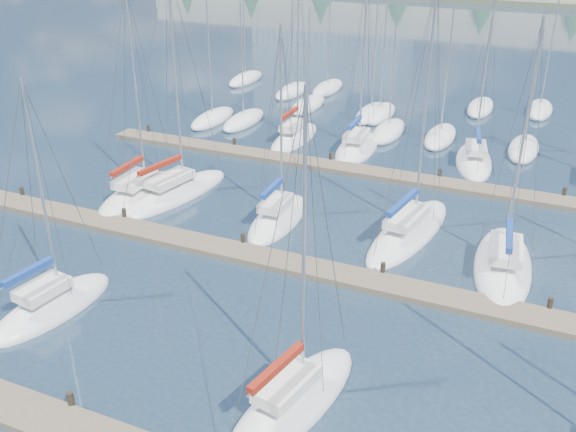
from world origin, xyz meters
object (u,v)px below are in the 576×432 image
at_px(sailboat_j, 278,218).
at_px(sailboat_l, 503,265).
at_px(sailboat_d, 292,402).
at_px(sailboat_c, 52,307).
at_px(sailboat_n, 294,138).
at_px(sailboat_k, 409,232).
at_px(sailboat_h, 140,194).
at_px(sailboat_p, 474,161).
at_px(sailboat_i, 176,193).
at_px(sailboat_o, 357,148).

relative_size(sailboat_j, sailboat_l, 0.91).
height_order(sailboat_d, sailboat_l, sailboat_l).
bearing_deg(sailboat_l, sailboat_d, -119.51).
bearing_deg(sailboat_c, sailboat_j, 73.09).
bearing_deg(sailboat_l, sailboat_c, -152.55).
distance_m(sailboat_d, sailboat_n, 30.58).
relative_size(sailboat_k, sailboat_n, 1.05).
relative_size(sailboat_h, sailboat_l, 1.03).
bearing_deg(sailboat_n, sailboat_d, -67.19).
bearing_deg(sailboat_j, sailboat_k, 8.65).
bearing_deg(sailboat_p, sailboat_c, -129.93).
xyz_separation_m(sailboat_i, sailboat_h, (-2.03, -1.07, -0.01)).
xyz_separation_m(sailboat_d, sailboat_o, (-6.62, 27.92, 0.01)).
relative_size(sailboat_d, sailboat_h, 0.94).
height_order(sailboat_k, sailboat_o, sailboat_k).
distance_m(sailboat_d, sailboat_j, 15.84).
height_order(sailboat_i, sailboat_h, sailboat_i).
xyz_separation_m(sailboat_k, sailboat_c, (-13.44, -14.30, -0.00)).
height_order(sailboat_o, sailboat_l, sailboat_o).
xyz_separation_m(sailboat_k, sailboat_j, (-7.62, -1.47, -0.00)).
xyz_separation_m(sailboat_p, sailboat_o, (-8.77, -0.76, 0.01)).
relative_size(sailboat_d, sailboat_c, 1.12).
distance_m(sailboat_k, sailboat_o, 14.22).
height_order(sailboat_d, sailboat_c, sailboat_d).
height_order(sailboat_c, sailboat_h, sailboat_h).
relative_size(sailboat_i, sailboat_l, 1.12).
relative_size(sailboat_n, sailboat_h, 1.02).
height_order(sailboat_d, sailboat_j, sailboat_d).
height_order(sailboat_j, sailboat_n, sailboat_n).
height_order(sailboat_c, sailboat_p, sailboat_p).
xyz_separation_m(sailboat_k, sailboat_o, (-7.17, 12.28, 0.01)).
relative_size(sailboat_k, sailboat_o, 1.04).
xyz_separation_m(sailboat_n, sailboat_o, (5.37, -0.21, -0.01)).
distance_m(sailboat_h, sailboat_o, 17.38).
distance_m(sailboat_d, sailboat_o, 28.70).
height_order(sailboat_n, sailboat_h, sailboat_n).
bearing_deg(sailboat_p, sailboat_o, 173.82).
xyz_separation_m(sailboat_j, sailboat_c, (-5.81, -12.83, -0.00)).
height_order(sailboat_d, sailboat_o, sailboat_o).
height_order(sailboat_i, sailboat_o, sailboat_i).
distance_m(sailboat_c, sailboat_l, 22.67).
xyz_separation_m(sailboat_i, sailboat_o, (8.13, 13.02, 0.00)).
bearing_deg(sailboat_i, sailboat_h, -141.43).
relative_size(sailboat_k, sailboat_c, 1.28).
distance_m(sailboat_k, sailboat_p, 13.13).
relative_size(sailboat_d, sailboat_o, 0.91).
distance_m(sailboat_j, sailboat_c, 14.08).
relative_size(sailboat_p, sailboat_o, 0.92).
height_order(sailboat_d, sailboat_p, sailboat_p).
bearing_deg(sailboat_d, sailboat_h, 151.86).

